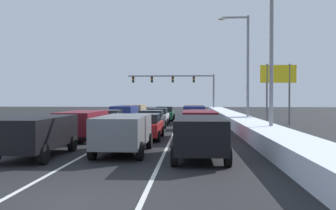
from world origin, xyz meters
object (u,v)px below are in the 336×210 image
at_px(suv_gray_center_lane_nearest, 124,131).
at_px(suv_navy_left_lane_fourth, 125,113).
at_px(suv_navy_right_lane_fourth, 194,113).
at_px(suv_maroon_right_lane_second, 199,122).
at_px(street_lamp_right_near, 266,46).
at_px(suv_tan_left_lane_fifth, 135,110).
at_px(sedan_green_center_lane_fifth, 165,114).
at_px(suv_black_left_lane_nearest, 37,133).
at_px(sedan_red_center_lane_second, 145,126).
at_px(street_lamp_right_mid, 244,61).
at_px(suv_black_right_lane_nearest, 200,134).
at_px(sedan_charcoal_center_lane_third, 152,120).
at_px(suv_tan_right_lane_fifth, 194,111).
at_px(sedan_silver_right_lane_third, 200,119).
at_px(traffic_light_gantry, 181,83).
at_px(roadside_sign_right, 278,80).
at_px(suv_maroon_left_lane_second, 83,123).
at_px(sedan_silver_left_lane_third, 109,120).
at_px(sedan_white_center_lane_fourth, 158,116).

relative_size(suv_gray_center_lane_nearest, suv_navy_left_lane_fourth, 1.00).
distance_m(suv_navy_right_lane_fourth, suv_gray_center_lane_nearest, 19.64).
relative_size(suv_maroon_right_lane_second, street_lamp_right_near, 0.54).
bearing_deg(suv_tan_left_lane_fifth, sedan_green_center_lane_fifth, -28.45).
bearing_deg(suv_tan_left_lane_fifth, suv_navy_right_lane_fourth, -41.49).
bearing_deg(suv_black_left_lane_nearest, sedan_red_center_lane_second, 62.03).
height_order(suv_navy_left_lane_fourth, street_lamp_right_mid, street_lamp_right_mid).
xyz_separation_m(sedan_red_center_lane_second, street_lamp_right_mid, (7.20, 9.69, 4.75)).
xyz_separation_m(suv_navy_right_lane_fourth, suv_tan_left_lane_fifth, (-6.56, 5.80, 0.00)).
height_order(sedan_green_center_lane_fifth, suv_navy_left_lane_fourth, suv_navy_left_lane_fourth).
distance_m(suv_black_right_lane_nearest, suv_black_left_lane_nearest, 6.77).
relative_size(suv_black_right_lane_nearest, street_lamp_right_near, 0.54).
bearing_deg(suv_gray_center_lane_nearest, sedan_red_center_lane_second, 87.44).
bearing_deg(street_lamp_right_mid, suv_tan_left_lane_fifth, 138.06).
height_order(suv_black_right_lane_nearest, suv_maroon_right_lane_second, same).
distance_m(sedan_charcoal_center_lane_third, street_lamp_right_mid, 9.63).
height_order(sedan_red_center_lane_second, suv_black_left_lane_nearest, suv_black_left_lane_nearest).
bearing_deg(suv_tan_right_lane_fifth, suv_gray_center_lane_nearest, -97.47).
xyz_separation_m(suv_black_right_lane_nearest, suv_tan_left_lane_fifth, (-6.59, 26.38, 0.00)).
distance_m(suv_black_right_lane_nearest, sedan_silver_right_lane_third, 14.46).
height_order(suv_navy_right_lane_fourth, suv_gray_center_lane_nearest, same).
relative_size(suv_tan_right_lane_fifth, traffic_light_gantry, 0.35).
height_order(traffic_light_gantry, roadside_sign_right, traffic_light_gantry).
relative_size(suv_maroon_left_lane_second, street_lamp_right_near, 0.54).
bearing_deg(suv_navy_right_lane_fourth, suv_gray_center_lane_nearest, -99.66).
bearing_deg(suv_gray_center_lane_nearest, suv_black_left_lane_nearest, -161.67).
bearing_deg(suv_black_left_lane_nearest, suv_navy_right_lane_fourth, 71.81).
xyz_separation_m(suv_tan_right_lane_fifth, sedan_silver_left_lane_third, (-6.62, -13.14, -0.25)).
bearing_deg(suv_tan_left_lane_fifth, suv_navy_left_lane_fourth, -91.14).
distance_m(sedan_silver_right_lane_third, suv_maroon_left_lane_second, 10.78).
relative_size(suv_black_right_lane_nearest, sedan_red_center_lane_second, 1.09).
bearing_deg(traffic_light_gantry, sedan_white_center_lane_fourth, -93.06).
relative_size(suv_tan_left_lane_fifth, traffic_light_gantry, 0.35).
xyz_separation_m(sedan_silver_right_lane_third, sedan_charcoal_center_lane_third, (-3.69, -1.56, 0.00)).
relative_size(sedan_green_center_lane_fifth, sedan_silver_left_lane_third, 1.00).
height_order(sedan_red_center_lane_second, sedan_white_center_lane_fourth, same).
bearing_deg(sedan_silver_right_lane_third, roadside_sign_right, 32.74).
bearing_deg(sedan_silver_left_lane_third, sedan_green_center_lane_fifth, 72.39).
relative_size(suv_gray_center_lane_nearest, street_lamp_right_near, 0.54).
bearing_deg(suv_tan_left_lane_fifth, suv_maroon_left_lane_second, -90.19).
xyz_separation_m(street_lamp_right_mid, roadside_sign_right, (3.37, 2.29, -1.50)).
bearing_deg(suv_maroon_right_lane_second, sedan_red_center_lane_second, -175.63).
bearing_deg(street_lamp_right_mid, sedan_red_center_lane_second, -126.62).
bearing_deg(street_lamp_right_mid, roadside_sign_right, 34.19).
height_order(suv_gray_center_lane_nearest, sedan_red_center_lane_second, suv_gray_center_lane_nearest).
height_order(sedan_white_center_lane_fourth, roadside_sign_right, roadside_sign_right).
height_order(suv_maroon_right_lane_second, sedan_red_center_lane_second, suv_maroon_right_lane_second).
xyz_separation_m(suv_maroon_left_lane_second, roadside_sign_right, (14.16, 12.75, 3.00)).
bearing_deg(street_lamp_right_mid, sedan_charcoal_center_lane_third, -152.64).
xyz_separation_m(suv_tan_left_lane_fifth, street_lamp_right_near, (10.45, -20.03, 4.35)).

